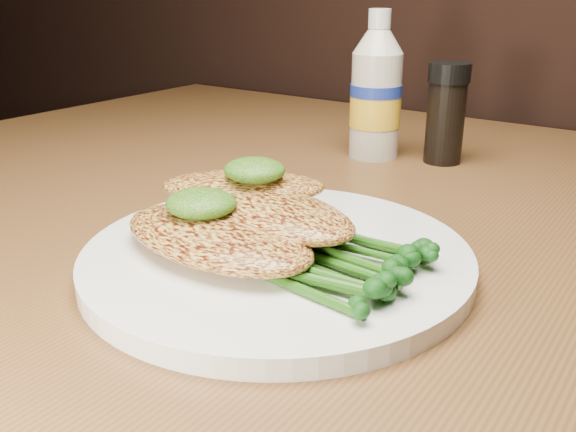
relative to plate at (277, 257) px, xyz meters
The scene contains 9 objects.
plate is the anchor object (origin of this frame).
chicken_front 0.05m from the plate, 131.62° to the right, with size 0.16×0.09×0.03m, color gold.
chicken_mid 0.04m from the plate, 139.73° to the left, with size 0.15×0.08×0.02m, color gold.
chicken_back 0.07m from the plate, 150.02° to the left, with size 0.13×0.07×0.02m, color gold.
pesto_front 0.07m from the plate, 150.41° to the right, with size 0.05×0.05×0.02m, color #0D3307.
pesto_back 0.07m from the plate, 144.72° to the left, with size 0.05×0.04×0.02m, color #0D3307.
broccolini_bundle 0.05m from the plate, ahead, with size 0.13×0.10×0.02m, color #225312, non-canonical shape.
mayo_bottle 0.33m from the plate, 105.45° to the left, with size 0.06×0.06×0.16m, color beige, non-canonical shape.
pepper_grinder 0.33m from the plate, 91.58° to the left, with size 0.05×0.05×0.11m, color black, non-canonical shape.
Camera 1 is at (0.26, 0.54, 0.94)m, focal length 38.69 mm.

